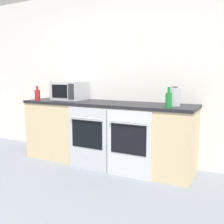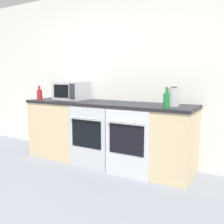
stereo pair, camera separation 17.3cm
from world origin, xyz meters
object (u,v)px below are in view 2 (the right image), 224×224
Objects in this scene: oven_left at (87,138)px; kettle at (174,97)px; bottle_red at (40,94)px; oven_right at (127,144)px; bottle_green at (167,100)px; microwave at (72,90)px.

kettle reaches higher than oven_left.
bottle_red reaches higher than oven_left.
bottle_green reaches higher than oven_right.
oven_right is at bearing -144.70° from kettle.
oven_right is 3.47× the size of bottle_green.
microwave reaches higher than oven_left.
microwave reaches higher than bottle_green.
oven_left is at bearing -175.74° from bottle_green.
kettle is (1.68, -0.09, -0.03)m from microwave.
bottle_green is at bearing 9.76° from oven_right.
microwave is 1.94× the size of bottle_green.
bottle_green is at bearing 4.26° from oven_left.
oven_left is 1.00× the size of oven_right.
oven_left is 1.79× the size of microwave.
oven_right is at bearing -3.44° from bottle_red.
oven_right is 3.55× the size of kettle.
oven_left is 3.83× the size of bottle_red.
bottle_red is 0.91× the size of bottle_green.
kettle is at bearing -3.11° from microwave.
oven_right is 3.83× the size of bottle_red.
kettle is (2.04, 0.24, 0.03)m from bottle_red.
oven_right is 1.79× the size of microwave.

